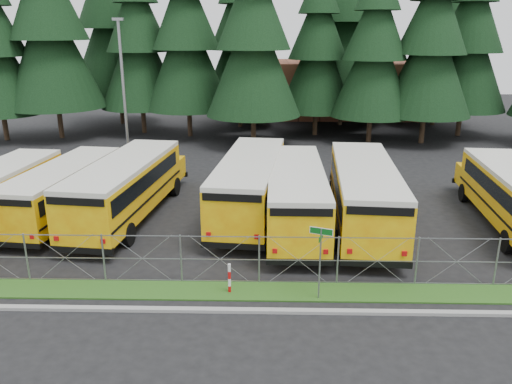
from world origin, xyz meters
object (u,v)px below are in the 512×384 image
Objects in this scene: bus_1 at (68,191)px; bus_6 at (363,195)px; bus_5 at (295,196)px; bus_4 at (251,186)px; street_sign at (321,248)px; bus_east at (512,198)px; striped_bollard at (229,279)px; bus_2 at (129,189)px; light_standard at (124,90)px.

bus_6 is at bearing 3.23° from bus_1.
bus_5 reaches higher than bus_1.
street_sign is at bearing -66.52° from bus_4.
bus_east is (12.94, -1.44, -0.09)m from bus_4.
bus_5 is at bearing 94.02° from street_sign.
bus_6 is 4.36× the size of street_sign.
bus_east is 9.48× the size of striped_bollard.
bus_5 is 1.03× the size of bus_east.
bus_6 is at bearing 48.71° from striped_bollard.
bus_4 is at bearing 10.15° from bus_1.
bus_2 reaches higher than bus_east.
light_standard reaches higher than bus_east.
bus_4 is 1.06× the size of bus_east.
bus_4 is 5.81m from bus_6.
bus_4 reaches higher than bus_east.
striped_bollard is (-6.13, -6.98, -1.01)m from bus_6.
bus_4 is at bearing 107.40° from street_sign.
street_sign is at bearing -35.60° from bus_2.
bus_2 is 10.90m from light_standard.
bus_5 is 1.16× the size of light_standard.
street_sign is 3.59m from striped_bollard.
bus_east is at bearing -0.26° from bus_4.
light_standard reaches higher than street_sign.
bus_6 is at bearing -174.10° from bus_east.
bus_east is 1.12× the size of light_standard.
light_standard is at bearing 148.35° from bus_6.
striped_bollard is 0.12× the size of light_standard.
bus_2 is at bearing 174.37° from bus_5.
street_sign is at bearing -106.66° from bus_6.
striped_bollard is (8.99, -7.88, -0.81)m from bus_1.
bus_east is (10.68, 0.14, -0.04)m from bus_5.
striped_bollard is at bearing 173.58° from street_sign.
light_standard is at bearing 140.35° from bus_4.
bus_6 reaches higher than striped_bollard.
bus_east is (22.44, -0.86, 0.08)m from bus_1.
bus_5 is at bearing 1.80° from bus_1.
bus_5 is at bearing -43.84° from light_standard.
bus_5 is 0.96× the size of bus_6.
bus_4 is 4.29× the size of street_sign.
bus_5 reaches higher than bus_east.
bus_2 is 0.99× the size of bus_4.
light_standard is at bearing 111.84° from bus_2.
bus_1 is at bearing 175.86° from bus_5.
bus_5 is at bearing -173.71° from bus_east.
light_standard is (-8.44, 17.65, 4.90)m from striped_bollard.
bus_1 is 0.90× the size of bus_2.
bus_1 is 11.80m from bus_5.
striped_bollard is at bearing -64.43° from light_standard.
light_standard reaches higher than bus_6.
bus_2 is 6.31m from bus_4.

